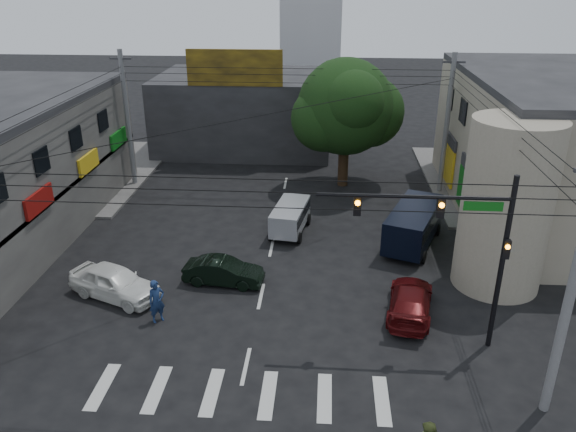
# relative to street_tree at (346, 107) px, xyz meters

# --- Properties ---
(ground) EXTENTS (160.00, 160.00, 0.00)m
(ground) POSITION_rel_street_tree_xyz_m (-4.00, -17.00, -5.47)
(ground) COLOR black
(ground) RESTS_ON ground
(sidewalk_far_left) EXTENTS (16.00, 16.00, 0.15)m
(sidewalk_far_left) POSITION_rel_street_tree_xyz_m (-22.00, 1.00, -5.40)
(sidewalk_far_left) COLOR #514F4C
(sidewalk_far_left) RESTS_ON ground
(sidewalk_far_right) EXTENTS (16.00, 16.00, 0.15)m
(sidewalk_far_right) POSITION_rel_street_tree_xyz_m (14.00, 1.00, -5.40)
(sidewalk_far_right) COLOR #514F4C
(sidewalk_far_right) RESTS_ON ground
(corner_column) EXTENTS (4.00, 4.00, 8.00)m
(corner_column) POSITION_rel_street_tree_xyz_m (7.00, -13.00, -1.47)
(corner_column) COLOR gray
(corner_column) RESTS_ON ground
(building_far) EXTENTS (14.00, 10.00, 6.00)m
(building_far) POSITION_rel_street_tree_xyz_m (-8.00, 9.00, -2.47)
(building_far) COLOR #232326
(building_far) RESTS_ON ground
(billboard) EXTENTS (7.00, 0.30, 2.60)m
(billboard) POSITION_rel_street_tree_xyz_m (-8.00, 4.10, 1.83)
(billboard) COLOR olive
(billboard) RESTS_ON building_far
(street_tree) EXTENTS (6.40, 6.40, 8.70)m
(street_tree) POSITION_rel_street_tree_xyz_m (0.00, 0.00, 0.00)
(street_tree) COLOR black
(street_tree) RESTS_ON ground
(traffic_gantry) EXTENTS (7.10, 0.35, 7.20)m
(traffic_gantry) POSITION_rel_street_tree_xyz_m (3.82, -18.00, -0.64)
(traffic_gantry) COLOR black
(traffic_gantry) RESTS_ON ground
(utility_pole_near_right) EXTENTS (0.32, 0.32, 9.20)m
(utility_pole_near_right) POSITION_rel_street_tree_xyz_m (6.50, -21.50, -0.87)
(utility_pole_near_right) COLOR #59595B
(utility_pole_near_right) RESTS_ON ground
(utility_pole_far_left) EXTENTS (0.32, 0.32, 9.20)m
(utility_pole_far_left) POSITION_rel_street_tree_xyz_m (-14.50, -1.00, -0.87)
(utility_pole_far_left) COLOR #59595B
(utility_pole_far_left) RESTS_ON ground
(utility_pole_far_right) EXTENTS (0.32, 0.32, 9.20)m
(utility_pole_far_right) POSITION_rel_street_tree_xyz_m (6.50, -1.00, -0.87)
(utility_pole_far_right) COLOR #59595B
(utility_pole_far_right) RESTS_ON ground
(dark_sedan) EXTENTS (2.10, 4.06, 1.25)m
(dark_sedan) POSITION_rel_street_tree_xyz_m (-5.91, -13.93, -4.85)
(dark_sedan) COLOR black
(dark_sedan) RESTS_ON ground
(white_compact) EXTENTS (4.96, 5.71, 1.51)m
(white_compact) POSITION_rel_street_tree_xyz_m (-10.63, -15.49, -4.72)
(white_compact) COLOR white
(white_compact) RESTS_ON ground
(maroon_sedan) EXTENTS (3.40, 5.10, 1.29)m
(maroon_sedan) POSITION_rel_street_tree_xyz_m (2.63, -15.92, -4.83)
(maroon_sedan) COLOR #4A0A0C
(maroon_sedan) RESTS_ON ground
(silver_minivan) EXTENTS (4.29, 2.75, 1.64)m
(silver_minivan) POSITION_rel_street_tree_xyz_m (-3.13, -8.00, -4.66)
(silver_minivan) COLOR #ACADB4
(silver_minivan) RESTS_ON ground
(navy_van) EXTENTS (6.75, 5.63, 2.15)m
(navy_van) POSITION_rel_street_tree_xyz_m (3.61, -9.13, -4.40)
(navy_van) COLOR black
(navy_van) RESTS_ON ground
(traffic_officer) EXTENTS (1.17, 1.16, 1.94)m
(traffic_officer) POSITION_rel_street_tree_xyz_m (-8.15, -17.26, -4.50)
(traffic_officer) COLOR navy
(traffic_officer) RESTS_ON ground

